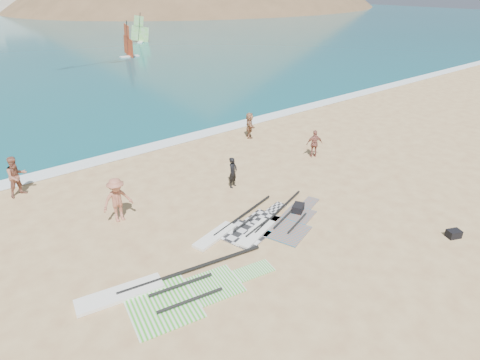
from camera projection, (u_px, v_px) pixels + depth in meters
ground at (302, 240)px, 15.40m from camera, size 300.00×300.00×0.00m
surf_line at (152, 147)px, 24.00m from camera, size 300.00×1.20×0.04m
headland_main at (208, 7)px, 153.82m from camera, size 143.00×143.00×45.00m
headland_minor at (259, 3)px, 180.38m from camera, size 70.00×70.00×28.00m
rig_grey at (238, 229)px, 16.05m from camera, size 5.00×2.64×0.19m
rig_green at (165, 291)px, 12.83m from camera, size 6.45×3.07×0.21m
rig_orange at (277, 225)px, 16.30m from camera, size 5.17×2.98×0.20m
gear_bag_near at (298, 208)px, 17.21m from camera, size 0.72×0.66×0.37m
gear_bag_far at (454, 234)px, 15.54m from camera, size 0.62×0.54×0.31m
person_wetsuit at (233, 172)px, 19.11m from camera, size 0.65×0.54×1.51m
beachgoer_left at (17, 176)px, 18.27m from camera, size 1.09×0.95×1.92m
beachgoer_mid at (117, 200)px, 16.29m from camera, size 1.25×0.73×1.92m
beachgoer_back at (314, 144)px, 22.41m from camera, size 0.99×0.79×1.57m
beachgoer_right at (250, 125)px, 25.17m from camera, size 1.23×1.54×1.64m
windsurfer_centre at (128, 47)px, 51.85m from camera, size 2.51×3.05×4.55m
windsurfer_right at (140, 34)px, 64.44m from camera, size 2.58×2.48×4.56m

